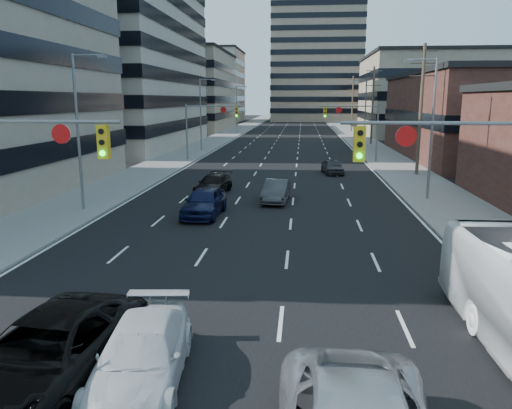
% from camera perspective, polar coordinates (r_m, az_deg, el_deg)
% --- Properties ---
extents(road_surface, '(18.00, 300.00, 0.02)m').
position_cam_1_polar(road_surface, '(137.91, 4.39, 9.23)').
color(road_surface, black).
rests_on(road_surface, ground).
extents(sidewalk_left, '(5.00, 300.00, 0.15)m').
position_cam_1_polar(sidewalk_left, '(138.58, -0.43, 9.31)').
color(sidewalk_left, slate).
rests_on(sidewalk_left, ground).
extents(sidewalk_right, '(5.00, 300.00, 0.15)m').
position_cam_1_polar(sidewalk_right, '(138.19, 9.23, 9.15)').
color(sidewalk_right, slate).
rests_on(sidewalk_right, ground).
extents(office_left_mid, '(26.00, 34.00, 28.00)m').
position_cam_1_polar(office_left_mid, '(74.20, -18.88, 17.15)').
color(office_left_mid, '#ADA089').
rests_on(office_left_mid, ground).
extents(office_left_far, '(20.00, 30.00, 16.00)m').
position_cam_1_polar(office_left_far, '(110.92, -8.63, 12.61)').
color(office_left_far, gray).
rests_on(office_left_far, ground).
extents(storefront_right_mid, '(20.00, 30.00, 9.00)m').
position_cam_1_polar(storefront_right_mid, '(61.70, 26.20, 8.89)').
color(storefront_right_mid, '#472119').
rests_on(storefront_right_mid, ground).
extents(office_right_far, '(22.00, 28.00, 14.00)m').
position_cam_1_polar(office_right_far, '(98.38, 19.03, 11.62)').
color(office_right_far, gray).
rests_on(office_right_far, ground).
extents(apartment_tower, '(26.00, 26.00, 58.00)m').
position_cam_1_polar(apartment_tower, '(159.37, 7.00, 20.00)').
color(apartment_tower, gray).
rests_on(apartment_tower, ground).
extents(bg_block_left, '(24.00, 24.00, 20.00)m').
position_cam_1_polar(bg_block_left, '(150.86, -6.46, 13.22)').
color(bg_block_left, '#ADA089').
rests_on(bg_block_left, ground).
extents(bg_block_right, '(22.00, 22.00, 12.00)m').
position_cam_1_polar(bg_block_right, '(140.89, 17.82, 11.20)').
color(bg_block_right, gray).
rests_on(bg_block_right, ground).
extents(signal_near_left, '(6.59, 0.33, 6.00)m').
position_cam_1_polar(signal_near_left, '(18.66, -26.47, 3.97)').
color(signal_near_left, slate).
rests_on(signal_near_left, ground).
extents(signal_near_right, '(6.59, 0.33, 6.00)m').
position_cam_1_polar(signal_near_right, '(16.69, 23.14, 3.46)').
color(signal_near_right, slate).
rests_on(signal_near_right, ground).
extents(signal_far_left, '(6.09, 0.33, 6.00)m').
position_cam_1_polar(signal_far_left, '(53.72, -5.52, 9.55)').
color(signal_far_left, slate).
rests_on(signal_far_left, ground).
extents(signal_far_right, '(6.09, 0.33, 6.00)m').
position_cam_1_polar(signal_far_right, '(53.05, 11.24, 9.35)').
color(signal_far_right, slate).
rests_on(signal_far_right, ground).
extents(utility_pole_block, '(2.20, 0.28, 11.00)m').
position_cam_1_polar(utility_pole_block, '(44.84, 18.33, 10.43)').
color(utility_pole_block, '#4C3D2D').
rests_on(utility_pole_block, ground).
extents(utility_pole_midblock, '(2.20, 0.28, 11.00)m').
position_cam_1_polar(utility_pole_midblock, '(74.40, 13.18, 11.09)').
color(utility_pole_midblock, '#4C3D2D').
rests_on(utility_pole_midblock, ground).
extents(utility_pole_distant, '(2.20, 0.28, 11.00)m').
position_cam_1_polar(utility_pole_distant, '(104.21, 10.96, 11.35)').
color(utility_pole_distant, '#4C3D2D').
rests_on(utility_pole_distant, ground).
extents(streetlight_left_near, '(2.03, 0.22, 9.00)m').
position_cam_1_polar(streetlight_left_near, '(30.53, -19.46, 8.55)').
color(streetlight_left_near, slate).
rests_on(streetlight_left_near, ground).
extents(streetlight_left_mid, '(2.03, 0.22, 9.00)m').
position_cam_1_polar(streetlight_left_mid, '(64.02, -6.22, 10.59)').
color(streetlight_left_mid, slate).
rests_on(streetlight_left_mid, ground).
extents(streetlight_left_far, '(2.03, 0.22, 9.00)m').
position_cam_1_polar(streetlight_left_far, '(98.57, -2.12, 11.11)').
color(streetlight_left_far, slate).
rests_on(streetlight_left_far, ground).
extents(streetlight_right_near, '(2.03, 0.22, 9.00)m').
position_cam_1_polar(streetlight_right_near, '(33.73, 19.26, 8.82)').
color(streetlight_right_near, slate).
rests_on(streetlight_right_near, ground).
extents(streetlight_right_far, '(2.03, 0.22, 9.00)m').
position_cam_1_polar(streetlight_right_far, '(68.22, 12.25, 10.47)').
color(streetlight_right_far, slate).
rests_on(streetlight_right_far, ground).
extents(black_pickup, '(3.33, 6.27, 1.68)m').
position_cam_1_polar(black_pickup, '(12.75, -22.65, -15.47)').
color(black_pickup, black).
rests_on(black_pickup, ground).
extents(white_van, '(2.47, 5.05, 1.41)m').
position_cam_1_polar(white_van, '(12.35, -12.94, -16.44)').
color(white_van, silver).
rests_on(white_van, ground).
extents(sedan_blue, '(2.17, 4.87, 1.63)m').
position_cam_1_polar(sedan_blue, '(28.32, -5.94, 0.29)').
color(sedan_blue, black).
rests_on(sedan_blue, ground).
extents(sedan_grey_center, '(1.79, 4.37, 1.41)m').
position_cam_1_polar(sedan_grey_center, '(32.15, 2.33, 1.54)').
color(sedan_grey_center, '#353538').
rests_on(sedan_grey_center, ground).
extents(sedan_black_far, '(2.35, 4.82, 1.35)m').
position_cam_1_polar(sedan_black_far, '(34.98, -4.90, 2.31)').
color(sedan_black_far, black).
rests_on(sedan_black_far, ground).
extents(sedan_grey_right, '(2.08, 4.08, 1.33)m').
position_cam_1_polar(sedan_grey_right, '(44.83, 8.71, 4.33)').
color(sedan_grey_right, '#323234').
rests_on(sedan_grey_right, ground).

